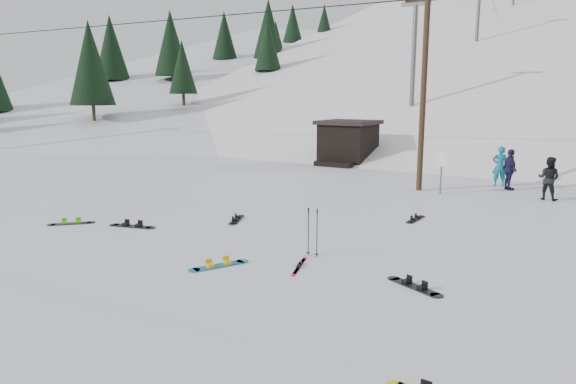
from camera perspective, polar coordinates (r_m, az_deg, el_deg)
The scene contains 20 objects.
ground at distance 13.66m, azimuth -13.29°, elevation -8.00°, with size 200.00×200.00×0.00m, color silver.
ski_slope at distance 66.68m, azimuth 23.28°, elevation -4.37°, with size 60.00×75.00×45.00m, color white.
ridge_left at distance 74.41m, azimuth -6.09°, elevation -1.26°, with size 34.00×85.00×38.00m, color silver.
treeline_left at distance 65.55m, azimuth -9.27°, elevation 6.77°, with size 20.00×64.00×10.00m, color black, non-canonical shape.
treeline_crest at distance 95.53m, azimuth 26.85°, elevation 6.95°, with size 50.00×6.00×10.00m, color black, non-canonical shape.
utility_pole at distance 24.13m, azimuth 14.84°, elevation 11.22°, with size 2.00×0.26×9.00m.
trail_sign at distance 23.60m, azimuth 16.68°, elevation 2.84°, with size 0.50×0.09×1.85m.
lift_hut at distance 33.31m, azimuth 6.67°, elevation 5.54°, with size 3.40×4.10×2.75m.
lift_tower_near at distance 41.35m, azimuth 13.83°, elevation 15.30°, with size 2.20×0.36×8.00m.
hero_snowboard at distance 13.39m, azimuth -7.70°, elevation -8.06°, with size 0.90×1.51×0.12m.
hero_skis at distance 13.25m, azimuth 1.27°, elevation -8.19°, with size 0.57×1.48×0.08m.
ski_poles at distance 13.93m, azimuth 2.76°, elevation -4.43°, with size 0.37×0.10×1.33m.
board_scatter_a at distance 17.90m, azimuth -16.91°, elevation -3.62°, with size 1.66×0.69×0.12m.
board_scatter_b at distance 18.11m, azimuth -5.73°, elevation -3.05°, with size 0.80×1.39×0.11m.
board_scatter_c at distance 18.99m, azimuth -22.94°, elevation -3.21°, with size 1.15×1.20×0.11m.
board_scatter_d at distance 12.24m, azimuth 13.85°, elevation -10.12°, with size 1.47×0.80×0.11m.
board_scatter_f at distance 18.64m, azimuth 14.00°, elevation -2.93°, with size 0.30×1.42×0.10m.
skier_teal at distance 26.64m, azimuth 22.47°, elevation 2.66°, with size 0.71×0.46×1.93m, color #0D6A84.
skier_dark at distance 23.97m, azimuth 26.98°, elevation 1.36°, with size 0.88×0.69×1.82m, color black.
skier_navy at distance 25.74m, azimuth 23.42°, elevation 2.30°, with size 1.11×0.46×1.90m, color #1A173B.
Camera 1 is at (9.35, -8.98, 4.31)m, focal length 32.00 mm.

